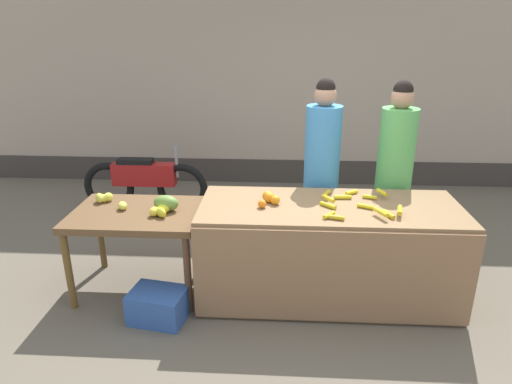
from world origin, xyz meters
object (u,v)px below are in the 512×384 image
(parked_motorcycle, at_px, (145,182))
(produce_sack, at_px, (237,230))
(vendor_woman_blue_shirt, at_px, (321,173))
(vendor_woman_green_shirt, at_px, (394,175))
(produce_crate, at_px, (158,305))

(parked_motorcycle, distance_m, produce_sack, 1.66)
(vendor_woman_blue_shirt, height_order, parked_motorcycle, vendor_woman_blue_shirt)
(vendor_woman_green_shirt, relative_size, produce_crate, 4.12)
(vendor_woman_green_shirt, xyz_separation_m, produce_crate, (-2.06, -1.12, -0.78))
(produce_crate, height_order, produce_sack, produce_sack)
(vendor_woman_green_shirt, xyz_separation_m, parked_motorcycle, (-2.82, 1.13, -0.51))
(vendor_woman_blue_shirt, distance_m, parked_motorcycle, 2.45)
(vendor_woman_blue_shirt, distance_m, vendor_woman_green_shirt, 0.69)
(parked_motorcycle, bearing_deg, vendor_woman_green_shirt, -21.89)
(vendor_woman_blue_shirt, relative_size, produce_sack, 3.74)
(produce_crate, relative_size, produce_sack, 0.90)
(vendor_woman_green_shirt, bearing_deg, produce_crate, -151.52)
(vendor_woman_blue_shirt, relative_size, produce_crate, 4.15)
(produce_sack, bearing_deg, produce_crate, -113.67)
(vendor_woman_green_shirt, distance_m, produce_crate, 2.48)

